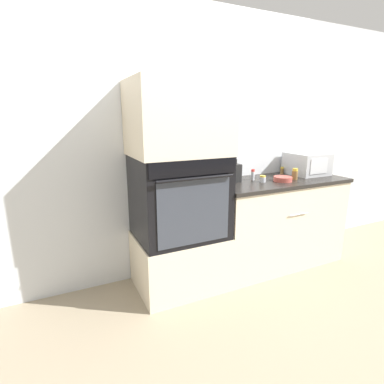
{
  "coord_description": "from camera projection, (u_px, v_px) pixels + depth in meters",
  "views": [
    {
      "loc": [
        -1.36,
        -1.99,
        1.52
      ],
      "look_at": [
        -0.31,
        0.21,
        0.9
      ],
      "focal_mm": 28.0,
      "sensor_mm": 36.0,
      "label": 1
    }
  ],
  "objects": [
    {
      "name": "oven_cabinet_upper",
      "position": [
        178.0,
        118.0,
        2.41
      ],
      "size": [
        0.77,
        0.6,
        0.6
      ],
      "color": "beige",
      "rests_on": "wall_oven"
    },
    {
      "name": "ground_plane",
      "position": [
        233.0,
        291.0,
        2.68
      ],
      "size": [
        12.0,
        12.0,
        0.0
      ],
      "primitive_type": "plane",
      "color": "gray"
    },
    {
      "name": "oven_cabinet_base",
      "position": [
        180.0,
        260.0,
        2.72
      ],
      "size": [
        0.77,
        0.6,
        0.49
      ],
      "color": "beige",
      "rests_on": "ground_plane"
    },
    {
      "name": "microwave",
      "position": [
        307.0,
        164.0,
        3.24
      ],
      "size": [
        0.38,
        0.37,
        0.23
      ],
      "color": "#B2B5BA",
      "rests_on": "counter_unit"
    },
    {
      "name": "condiment_jar_near",
      "position": [
        295.0,
        174.0,
        2.98
      ],
      "size": [
        0.06,
        0.06,
        0.11
      ],
      "color": "brown",
      "rests_on": "counter_unit"
    },
    {
      "name": "wall_oven",
      "position": [
        179.0,
        197.0,
        2.57
      ],
      "size": [
        0.75,
        0.64,
        0.71
      ],
      "color": "black",
      "rests_on": "oven_cabinet_base"
    },
    {
      "name": "condiment_jar_mid",
      "position": [
        282.0,
        170.0,
        3.29
      ],
      "size": [
        0.04,
        0.04,
        0.08
      ],
      "color": "brown",
      "rests_on": "counter_unit"
    },
    {
      "name": "bowl",
      "position": [
        283.0,
        179.0,
        2.91
      ],
      "size": [
        0.18,
        0.18,
        0.05
      ],
      "color": "#B24C42",
      "rests_on": "counter_unit"
    },
    {
      "name": "condiment_jar_far",
      "position": [
        263.0,
        179.0,
        2.87
      ],
      "size": [
        0.06,
        0.06,
        0.06
      ],
      "color": "silver",
      "rests_on": "counter_unit"
    },
    {
      "name": "wall_back",
      "position": [
        202.0,
        144.0,
        2.92
      ],
      "size": [
        8.0,
        0.05,
        2.5
      ],
      "color": "silver",
      "rests_on": "ground_plane"
    },
    {
      "name": "condiment_jar_back",
      "position": [
        253.0,
        175.0,
        2.95
      ],
      "size": [
        0.04,
        0.04,
        0.11
      ],
      "color": "silver",
      "rests_on": "counter_unit"
    },
    {
      "name": "knife_block",
      "position": [
        233.0,
        173.0,
        2.88
      ],
      "size": [
        0.11,
        0.13,
        0.22
      ],
      "color": "black",
      "rests_on": "counter_unit"
    },
    {
      "name": "counter_unit",
      "position": [
        275.0,
        221.0,
        3.12
      ],
      "size": [
        1.41,
        0.63,
        0.9
      ],
      "color": "beige",
      "rests_on": "ground_plane"
    }
  ]
}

